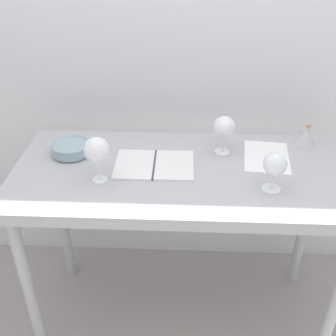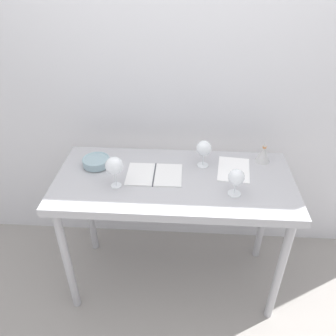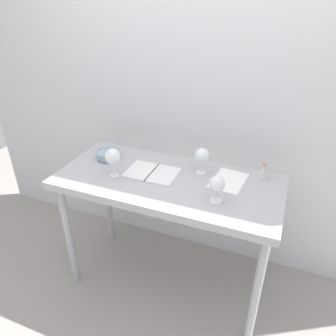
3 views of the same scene
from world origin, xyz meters
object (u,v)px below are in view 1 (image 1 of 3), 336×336
(wine_glass_near_right, at_px, (276,165))
(tasting_bowl, at_px, (72,148))
(wine_glass_near_left, at_px, (98,151))
(decanter_funnel, at_px, (308,136))
(open_notebook, at_px, (155,165))
(wine_glass_far_right, at_px, (225,128))
(tasting_sheet_upper, at_px, (267,157))

(wine_glass_near_right, xyz_separation_m, tasting_bowl, (-0.82, 0.23, -0.08))
(wine_glass_near_right, relative_size, wine_glass_near_left, 0.84)
(tasting_bowl, distance_m, decanter_funnel, 1.04)
(open_notebook, height_order, tasting_bowl, tasting_bowl)
(wine_glass_far_right, distance_m, wine_glass_near_left, 0.55)
(wine_glass_far_right, height_order, wine_glass_near_right, wine_glass_far_right)
(open_notebook, bearing_deg, wine_glass_near_left, -150.44)
(wine_glass_far_right, bearing_deg, decanter_funnel, 11.34)
(wine_glass_near_left, distance_m, decanter_funnel, 0.93)
(wine_glass_far_right, bearing_deg, tasting_sheet_upper, -10.05)
(wine_glass_near_right, bearing_deg, wine_glass_near_left, 177.23)
(tasting_sheet_upper, bearing_deg, wine_glass_near_right, -88.53)
(wine_glass_far_right, distance_m, open_notebook, 0.34)
(wine_glass_near_left, xyz_separation_m, tasting_bowl, (-0.16, 0.20, -0.10))
(wine_glass_far_right, distance_m, tasting_sheet_upper, 0.22)
(tasting_sheet_upper, distance_m, tasting_bowl, 0.84)
(tasting_bowl, bearing_deg, wine_glass_near_left, -51.05)
(tasting_sheet_upper, bearing_deg, open_notebook, -162.78)
(wine_glass_near_right, relative_size, tasting_bowl, 0.93)
(decanter_funnel, bearing_deg, open_notebook, -163.37)
(decanter_funnel, bearing_deg, wine_glass_near_left, -160.01)
(wine_glass_near_right, bearing_deg, wine_glass_far_right, 121.26)
(tasting_sheet_upper, height_order, tasting_bowl, tasting_bowl)
(open_notebook, xyz_separation_m, tasting_sheet_upper, (0.48, 0.09, -0.00))
(tasting_bowl, bearing_deg, open_notebook, -12.23)
(tasting_bowl, bearing_deg, wine_glass_far_right, 3.85)
(wine_glass_near_right, distance_m, tasting_bowl, 0.86)
(wine_glass_far_right, relative_size, tasting_bowl, 1.01)
(wine_glass_near_right, xyz_separation_m, tasting_sheet_upper, (0.02, 0.24, -0.11))
(open_notebook, bearing_deg, wine_glass_far_right, 22.79)
(tasting_sheet_upper, distance_m, decanter_funnel, 0.22)
(open_notebook, xyz_separation_m, tasting_bowl, (-0.37, 0.08, 0.03))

